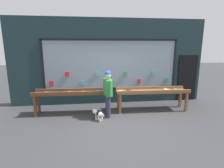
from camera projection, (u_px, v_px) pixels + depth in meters
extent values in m
plane|color=#38383A|center=(118.00, 125.00, 5.66)|extent=(40.00, 40.00, 0.00)
cube|color=#192D33|center=(110.00, 62.00, 7.60)|extent=(8.40, 0.20, 3.66)
cube|color=gray|center=(111.00, 65.00, 7.51)|extent=(5.67, 0.03, 2.09)
cube|color=black|center=(111.00, 40.00, 7.29)|extent=(5.75, 0.06, 0.08)
cube|color=black|center=(111.00, 88.00, 7.73)|extent=(5.75, 0.06, 0.08)
cube|color=black|center=(43.00, 66.00, 7.15)|extent=(0.08, 0.06, 2.09)
cube|color=black|center=(174.00, 64.00, 7.86)|extent=(0.08, 0.06, 2.09)
cube|color=red|center=(51.00, 83.00, 7.31)|extent=(0.17, 0.03, 0.23)
cube|color=red|center=(67.00, 74.00, 7.31)|extent=(0.16, 0.03, 0.21)
cube|color=#5999A5|center=(83.00, 83.00, 7.47)|extent=(0.17, 0.03, 0.22)
cube|color=#5999A5|center=(97.00, 74.00, 7.47)|extent=(0.15, 0.03, 0.23)
cube|color=#338C4C|center=(112.00, 82.00, 7.63)|extent=(0.16, 0.03, 0.22)
cube|color=#338C4C|center=(125.00, 74.00, 7.63)|extent=(0.15, 0.03, 0.20)
cube|color=red|center=(139.00, 82.00, 7.78)|extent=(0.13, 0.03, 0.21)
cube|color=#5999A5|center=(154.00, 73.00, 7.78)|extent=(0.14, 0.03, 0.25)
cube|color=#338C4C|center=(167.00, 81.00, 7.94)|extent=(0.16, 0.03, 0.23)
cube|color=black|center=(187.00, 78.00, 8.09)|extent=(0.90, 0.04, 2.10)
cube|color=brown|center=(35.00, 107.00, 6.21)|extent=(0.09, 0.09, 0.78)
cube|color=brown|center=(108.00, 104.00, 6.44)|extent=(0.09, 0.09, 0.78)
cube|color=brown|center=(39.00, 103.00, 6.60)|extent=(0.09, 0.09, 0.78)
cube|color=brown|center=(107.00, 101.00, 6.83)|extent=(0.09, 0.09, 0.78)
cube|color=brown|center=(72.00, 93.00, 6.43)|extent=(2.81, 0.67, 0.04)
cube|color=brown|center=(71.00, 93.00, 6.18)|extent=(2.79, 0.17, 0.12)
cube|color=brown|center=(73.00, 90.00, 6.66)|extent=(2.79, 0.17, 0.12)
cube|color=#2659B2|center=(36.00, 94.00, 6.21)|extent=(0.15, 0.23, 0.03)
cube|color=#5999A5|center=(46.00, 93.00, 6.35)|extent=(0.18, 0.24, 0.03)
cube|color=orange|center=(53.00, 93.00, 6.33)|extent=(0.15, 0.20, 0.02)
cube|color=black|center=(61.00, 92.00, 6.47)|extent=(0.20, 0.22, 0.02)
cube|color=silver|center=(69.00, 92.00, 6.46)|extent=(0.16, 0.22, 0.02)
cube|color=silver|center=(75.00, 93.00, 6.31)|extent=(0.19, 0.23, 0.02)
cube|color=orange|center=(83.00, 92.00, 6.50)|extent=(0.16, 0.21, 0.02)
cube|color=#2659B2|center=(91.00, 92.00, 6.49)|extent=(0.17, 0.19, 0.02)
cube|color=#2659B2|center=(97.00, 91.00, 6.55)|extent=(0.19, 0.23, 0.03)
cube|color=red|center=(105.00, 92.00, 6.52)|extent=(0.14, 0.23, 0.03)
cube|color=brown|center=(120.00, 104.00, 6.54)|extent=(0.09, 0.09, 0.75)
cube|color=brown|center=(186.00, 102.00, 6.77)|extent=(0.09, 0.09, 0.75)
cube|color=brown|center=(118.00, 100.00, 7.04)|extent=(0.09, 0.09, 0.75)
cube|color=brown|center=(180.00, 98.00, 7.26)|extent=(0.09, 0.09, 0.75)
cube|color=brown|center=(152.00, 91.00, 6.82)|extent=(2.82, 0.78, 0.04)
cube|color=brown|center=(155.00, 92.00, 6.51)|extent=(2.79, 0.17, 0.12)
cube|color=brown|center=(150.00, 88.00, 7.10)|extent=(2.79, 0.17, 0.12)
cube|color=silver|center=(121.00, 91.00, 6.71)|extent=(0.16, 0.21, 0.03)
cube|color=black|center=(129.00, 90.00, 6.82)|extent=(0.17, 0.23, 0.03)
cube|color=red|center=(138.00, 92.00, 6.55)|extent=(0.22, 0.27, 0.03)
cube|color=#5999A5|center=(145.00, 91.00, 6.67)|extent=(0.17, 0.21, 0.02)
cube|color=black|center=(152.00, 91.00, 6.74)|extent=(0.19, 0.26, 0.02)
cube|color=yellow|center=(161.00, 91.00, 6.72)|extent=(0.15, 0.24, 0.03)
cube|color=silver|center=(166.00, 89.00, 7.02)|extent=(0.20, 0.23, 0.02)
cube|color=#5999A5|center=(175.00, 89.00, 6.96)|extent=(0.15, 0.20, 0.03)
cube|color=#5999A5|center=(185.00, 91.00, 6.72)|extent=(0.15, 0.21, 0.02)
cylinder|color=#2D334C|center=(109.00, 107.00, 6.14)|extent=(0.14, 0.14, 0.81)
cylinder|color=#2D334C|center=(107.00, 105.00, 6.29)|extent=(0.14, 0.14, 0.81)
cube|color=#338C3F|center=(108.00, 87.00, 6.07)|extent=(0.30, 0.49, 0.57)
cylinder|color=#338C3F|center=(110.00, 89.00, 5.80)|extent=(0.09, 0.09, 0.54)
cylinder|color=#338C3F|center=(106.00, 85.00, 6.33)|extent=(0.09, 0.09, 0.54)
sphere|color=tan|center=(108.00, 76.00, 5.98)|extent=(0.22, 0.22, 0.22)
sphere|color=blue|center=(108.00, 74.00, 5.97)|extent=(0.21, 0.21, 0.21)
ellipsoid|color=white|center=(99.00, 114.00, 5.94)|extent=(0.36, 0.39, 0.18)
ellipsoid|color=black|center=(99.00, 114.00, 5.94)|extent=(0.28, 0.28, 0.19)
sphere|color=white|center=(95.00, 111.00, 6.08)|extent=(0.17, 0.17, 0.17)
cylinder|color=white|center=(103.00, 115.00, 5.79)|extent=(0.08, 0.09, 0.12)
cylinder|color=white|center=(98.00, 117.00, 6.08)|extent=(0.04, 0.04, 0.14)
cylinder|color=white|center=(96.00, 118.00, 6.01)|extent=(0.04, 0.04, 0.14)
cylinder|color=white|center=(102.00, 119.00, 5.93)|extent=(0.04, 0.04, 0.14)
cylinder|color=white|center=(100.00, 120.00, 5.87)|extent=(0.04, 0.04, 0.14)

